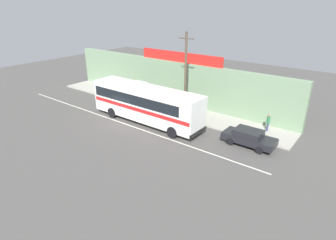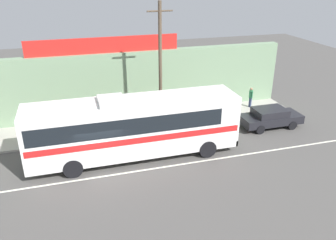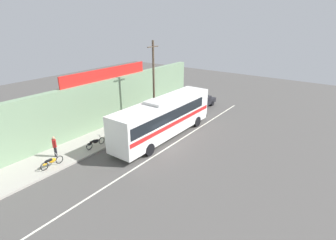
{
  "view_description": "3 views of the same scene",
  "coord_description": "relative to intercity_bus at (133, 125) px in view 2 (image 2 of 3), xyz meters",
  "views": [
    {
      "loc": [
        19.38,
        -18.19,
        11.04
      ],
      "look_at": [
        4.97,
        0.55,
        1.05
      ],
      "focal_mm": 30.22,
      "sensor_mm": 36.0,
      "label": 1
    },
    {
      "loc": [
        -1.01,
        -16.7,
        10.2
      ],
      "look_at": [
        4.38,
        1.73,
        1.69
      ],
      "focal_mm": 36.63,
      "sensor_mm": 36.0,
      "label": 2
    },
    {
      "loc": [
        -15.88,
        -12.76,
        10.47
      ],
      "look_at": [
        2.79,
        0.86,
        1.46
      ],
      "focal_mm": 28.0,
      "sensor_mm": 36.0,
      "label": 3
    }
  ],
  "objects": [
    {
      "name": "ground_plane",
      "position": [
        -2.02,
        -0.81,
        -2.07
      ],
      "size": [
        70.0,
        70.0,
        0.0
      ],
      "primitive_type": "plane",
      "color": "#4F4C49"
    },
    {
      "name": "sidewalk_slab",
      "position": [
        -2.02,
        4.39,
        -2.0
      ],
      "size": [
        30.0,
        3.6,
        0.14
      ],
      "primitive_type": "cube",
      "color": "#A8A399",
      "rests_on": "ground_plane"
    },
    {
      "name": "storefront_facade",
      "position": [
        -2.02,
        6.54,
        0.33
      ],
      "size": [
        30.0,
        0.7,
        4.8
      ],
      "primitive_type": "cube",
      "color": "gray",
      "rests_on": "ground_plane"
    },
    {
      "name": "storefront_billboard",
      "position": [
        -0.62,
        6.54,
        3.28
      ],
      "size": [
        10.55,
        0.12,
        1.1
      ],
      "primitive_type": "cube",
      "color": "red",
      "rests_on": "storefront_facade"
    },
    {
      "name": "road_center_stripe",
      "position": [
        -2.02,
        -1.61,
        -2.06
      ],
      "size": [
        30.0,
        0.14,
        0.01
      ],
      "primitive_type": "cube",
      "color": "silver",
      "rests_on": "ground_plane"
    },
    {
      "name": "intercity_bus",
      "position": [
        0.0,
        0.0,
        0.0
      ],
      "size": [
        11.98,
        2.69,
        3.78
      ],
      "color": "white",
      "rests_on": "ground_plane"
    },
    {
      "name": "parked_car",
      "position": [
        9.96,
        1.49,
        -1.33
      ],
      "size": [
        4.27,
        1.87,
        1.37
      ],
      "color": "black",
      "rests_on": "ground_plane"
    },
    {
      "name": "utility_pole",
      "position": [
        2.48,
        3.1,
        2.38
      ],
      "size": [
        1.6,
        0.22,
        8.34
      ],
      "color": "brown",
      "rests_on": "sidewalk_slab"
    },
    {
      "name": "motorcycle_blue",
      "position": [
        -5.29,
        3.34,
        -1.5
      ],
      "size": [
        1.94,
        0.56,
        0.94
      ],
      "color": "black",
      "rests_on": "sidewalk_slab"
    },
    {
      "name": "pedestrian_far_right",
      "position": [
        10.3,
        4.96,
        -1.0
      ],
      "size": [
        0.3,
        0.48,
        1.6
      ],
      "color": "navy",
      "rests_on": "sidewalk_slab"
    }
  ]
}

